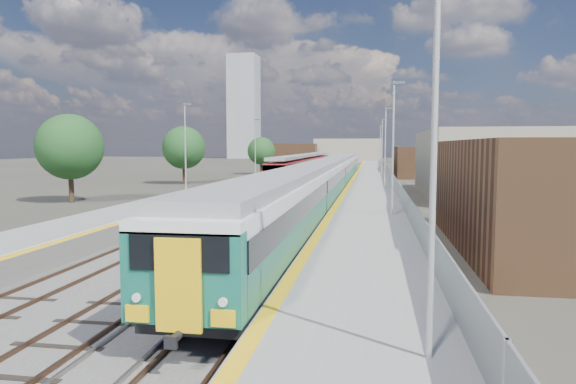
# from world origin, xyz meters

# --- Properties ---
(ground) EXTENTS (320.00, 320.00, 0.00)m
(ground) POSITION_xyz_m (0.00, 50.00, 0.00)
(ground) COLOR #47443A
(ground) RESTS_ON ground
(ballast_bed) EXTENTS (10.50, 155.00, 0.06)m
(ballast_bed) POSITION_xyz_m (-2.25, 52.50, 0.03)
(ballast_bed) COLOR #565451
(ballast_bed) RESTS_ON ground
(tracks) EXTENTS (8.96, 160.00, 0.17)m
(tracks) POSITION_xyz_m (-1.65, 54.18, 0.11)
(tracks) COLOR #4C3323
(tracks) RESTS_ON ground
(platform_right) EXTENTS (4.70, 155.00, 8.52)m
(platform_right) POSITION_xyz_m (5.28, 52.49, 0.54)
(platform_right) COLOR slate
(platform_right) RESTS_ON ground
(platform_left) EXTENTS (4.30, 155.00, 8.52)m
(platform_left) POSITION_xyz_m (-9.05, 52.49, 0.52)
(platform_left) COLOR slate
(platform_left) RESTS_ON ground
(buildings) EXTENTS (72.00, 185.50, 40.00)m
(buildings) POSITION_xyz_m (-18.12, 138.60, 10.70)
(buildings) COLOR brown
(buildings) RESTS_ON ground
(green_train) EXTENTS (2.78, 77.55, 3.06)m
(green_train) POSITION_xyz_m (1.50, 41.46, 2.16)
(green_train) COLOR black
(green_train) RESTS_ON ground
(red_train) EXTENTS (2.72, 55.30, 3.44)m
(red_train) POSITION_xyz_m (-5.50, 76.85, 2.03)
(red_train) COLOR black
(red_train) RESTS_ON ground
(tree_a) EXTENTS (5.66, 5.66, 7.67)m
(tree_a) POSITION_xyz_m (-20.38, 33.23, 4.83)
(tree_a) COLOR #382619
(tree_a) RESTS_ON ground
(tree_b) EXTENTS (5.49, 5.49, 7.45)m
(tree_b) POSITION_xyz_m (-18.59, 55.52, 4.69)
(tree_b) COLOR #382619
(tree_b) RESTS_ON ground
(tree_c) EXTENTS (4.74, 4.74, 6.43)m
(tree_c) POSITION_xyz_m (-13.54, 78.85, 4.04)
(tree_c) COLOR #382619
(tree_c) RESTS_ON ground
(tree_d) EXTENTS (4.96, 4.96, 6.72)m
(tree_d) POSITION_xyz_m (24.81, 57.74, 4.23)
(tree_d) COLOR #382619
(tree_d) RESTS_ON ground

